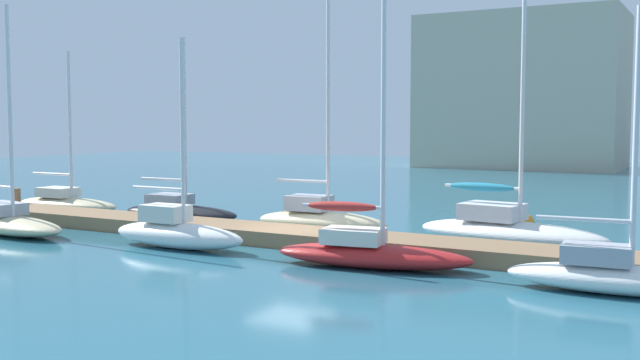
{
  "coord_description": "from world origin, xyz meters",
  "views": [
    {
      "loc": [
        12.68,
        -20.82,
        4.04
      ],
      "look_at": [
        0.0,
        2.0,
        2.0
      ],
      "focal_mm": 41.47,
      "sensor_mm": 36.0,
      "label": 1
    }
  ],
  "objects": [
    {
      "name": "sailboat_4",
      "position": [
        -0.24,
        2.44,
        0.58
      ],
      "size": [
        5.18,
        1.84,
        8.73
      ],
      "rotation": [
        0.0,
        0.0,
        0.05
      ],
      "color": "beige",
      "rests_on": "ground_plane"
    },
    {
      "name": "sailboat_2",
      "position": [
        -7.01,
        2.7,
        0.46
      ],
      "size": [
        5.48,
        1.98,
        7.45
      ],
      "rotation": [
        0.0,
        0.0,
        0.03
      ],
      "color": "black",
      "rests_on": "ground_plane"
    },
    {
      "name": "dock_pier",
      "position": [
        0.0,
        0.0,
        0.25
      ],
      "size": [
        30.13,
        2.2,
        0.51
      ],
      "primitive_type": "cube",
      "color": "#846647",
      "rests_on": "ground_plane"
    },
    {
      "name": "ground_plane",
      "position": [
        0.0,
        0.0,
        0.0
      ],
      "size": [
        120.0,
        120.0,
        0.0
      ],
      "primitive_type": "plane",
      "color": "#286075"
    },
    {
      "name": "sailboat_6",
      "position": [
        6.43,
        3.06,
        0.57
      ],
      "size": [
        6.61,
        2.94,
        8.35
      ],
      "rotation": [
        0.0,
        0.0,
        -0.13
      ],
      "color": "white",
      "rests_on": "ground_plane"
    },
    {
      "name": "harbor_building_distant",
      "position": [
        -3.81,
        46.14,
        6.74
      ],
      "size": [
        17.15,
        10.54,
        13.49
      ],
      "primitive_type": "cube",
      "color": "#BCB299",
      "rests_on": "ground_plane"
    },
    {
      "name": "sailboat_5",
      "position": [
        4.0,
        -2.35,
        0.52
      ],
      "size": [
        5.79,
        2.45,
        8.41
      ],
      "rotation": [
        0.0,
        0.0,
        0.16
      ],
      "color": "#B21E1E",
      "rests_on": "ground_plane"
    },
    {
      "name": "mooring_buoy_orange",
      "position": [
        6.21,
        6.31,
        0.35
      ],
      "size": [
        0.7,
        0.7,
        0.7
      ],
      "primitive_type": "sphere",
      "color": "orange",
      "rests_on": "ground_plane"
    },
    {
      "name": "sailboat_1",
      "position": [
        -10.14,
        -3.1,
        0.47
      ],
      "size": [
        6.27,
        2.71,
        8.18
      ],
      "rotation": [
        0.0,
        0.0,
        -0.15
      ],
      "color": "beige",
      "rests_on": "ground_plane"
    },
    {
      "name": "sailboat_0",
      "position": [
        -13.52,
        2.64,
        0.46
      ],
      "size": [
        5.7,
        1.88,
        7.19
      ],
      "rotation": [
        0.0,
        0.0,
        0.03
      ],
      "color": "beige",
      "rests_on": "ground_plane"
    },
    {
      "name": "sailboat_7",
      "position": [
        10.45,
        -2.4,
        0.48
      ],
      "size": [
        5.3,
        1.8,
        6.7
      ],
      "rotation": [
        0.0,
        0.0,
        0.07
      ],
      "color": "white",
      "rests_on": "ground_plane"
    },
    {
      "name": "sailboat_3",
      "position": [
        -2.78,
        -2.51,
        0.56
      ],
      "size": [
        5.05,
        1.4,
        6.68
      ],
      "rotation": [
        0.0,
        0.0,
        -0.01
      ],
      "color": "white",
      "rests_on": "ground_plane"
    },
    {
      "name": "dock_piling_near_end",
      "position": [
        -14.67,
        0.95,
        0.58
      ],
      "size": [
        0.28,
        0.28,
        1.15
      ],
      "primitive_type": "cylinder",
      "color": "#846647",
      "rests_on": "ground_plane"
    }
  ]
}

